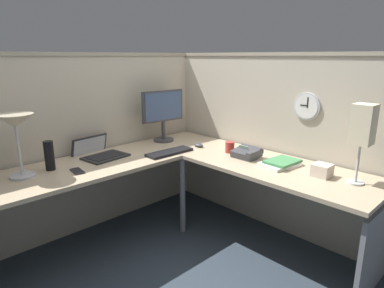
{
  "coord_description": "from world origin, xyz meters",
  "views": [
    {
      "loc": [
        -1.68,
        -1.86,
        1.55
      ],
      "look_at": [
        0.22,
        0.1,
        0.82
      ],
      "focal_mm": 31.01,
      "sensor_mm": 36.0,
      "label": 1
    }
  ],
  "objects_px": {
    "monitor": "(163,112)",
    "computer_mouse": "(199,145)",
    "laptop": "(98,153)",
    "office_phone": "(247,153)",
    "keyboard": "(170,152)",
    "desk_lamp_paper": "(363,127)",
    "coffee_mug": "(230,147)",
    "tissue_box": "(322,170)",
    "desk_lamp_dome": "(16,126)",
    "wall_clock": "(307,107)",
    "book_stack": "(281,163)",
    "thermos_flask": "(49,156)",
    "cell_phone": "(77,171)"
  },
  "relations": [
    {
      "from": "book_stack",
      "to": "desk_lamp_paper",
      "type": "xyz_separation_m",
      "value": [
        0.03,
        -0.54,
        0.36
      ]
    },
    {
      "from": "monitor",
      "to": "office_phone",
      "type": "xyz_separation_m",
      "value": [
        0.14,
        -0.92,
        -0.26
      ]
    },
    {
      "from": "book_stack",
      "to": "tissue_box",
      "type": "bearing_deg",
      "value": -90.28
    },
    {
      "from": "monitor",
      "to": "desk_lamp_paper",
      "type": "xyz_separation_m",
      "value": [
        0.19,
        -1.77,
        0.09
      ]
    },
    {
      "from": "monitor",
      "to": "computer_mouse",
      "type": "height_order",
      "value": "monitor"
    },
    {
      "from": "desk_lamp_paper",
      "to": "wall_clock",
      "type": "xyz_separation_m",
      "value": [
        0.28,
        0.52,
        0.04
      ]
    },
    {
      "from": "office_phone",
      "to": "monitor",
      "type": "bearing_deg",
      "value": 98.67
    },
    {
      "from": "coffee_mug",
      "to": "laptop",
      "type": "bearing_deg",
      "value": 140.64
    },
    {
      "from": "computer_mouse",
      "to": "cell_phone",
      "type": "relative_size",
      "value": 0.72
    },
    {
      "from": "coffee_mug",
      "to": "monitor",
      "type": "bearing_deg",
      "value": 102.28
    },
    {
      "from": "monitor",
      "to": "office_phone",
      "type": "relative_size",
      "value": 2.41
    },
    {
      "from": "computer_mouse",
      "to": "desk_lamp_dome",
      "type": "distance_m",
      "value": 1.52
    },
    {
      "from": "keyboard",
      "to": "office_phone",
      "type": "bearing_deg",
      "value": -53.26
    },
    {
      "from": "cell_phone",
      "to": "coffee_mug",
      "type": "distance_m",
      "value": 1.27
    },
    {
      "from": "office_phone",
      "to": "wall_clock",
      "type": "xyz_separation_m",
      "value": [
        0.33,
        -0.32,
        0.39
      ]
    },
    {
      "from": "laptop",
      "to": "computer_mouse",
      "type": "height_order",
      "value": "laptop"
    },
    {
      "from": "laptop",
      "to": "book_stack",
      "type": "distance_m",
      "value": 1.51
    },
    {
      "from": "keyboard",
      "to": "tissue_box",
      "type": "xyz_separation_m",
      "value": [
        0.4,
        -1.17,
        0.03
      ]
    },
    {
      "from": "desk_lamp_paper",
      "to": "keyboard",
      "type": "bearing_deg",
      "value": 107.49
    },
    {
      "from": "thermos_flask",
      "to": "wall_clock",
      "type": "xyz_separation_m",
      "value": [
        1.62,
        -1.16,
        0.32
      ]
    },
    {
      "from": "computer_mouse",
      "to": "coffee_mug",
      "type": "xyz_separation_m",
      "value": [
        0.07,
        -0.32,
        0.03
      ]
    },
    {
      "from": "keyboard",
      "to": "wall_clock",
      "type": "relative_size",
      "value": 1.95
    },
    {
      "from": "office_phone",
      "to": "tissue_box",
      "type": "distance_m",
      "value": 0.63
    },
    {
      "from": "office_phone",
      "to": "thermos_flask",
      "type": "bearing_deg",
      "value": 147.25
    },
    {
      "from": "laptop",
      "to": "thermos_flask",
      "type": "distance_m",
      "value": 0.45
    },
    {
      "from": "keyboard",
      "to": "tissue_box",
      "type": "relative_size",
      "value": 3.58
    },
    {
      "from": "computer_mouse",
      "to": "cell_phone",
      "type": "distance_m",
      "value": 1.13
    },
    {
      "from": "keyboard",
      "to": "computer_mouse",
      "type": "distance_m",
      "value": 0.34
    },
    {
      "from": "monitor",
      "to": "desk_lamp_dome",
      "type": "relative_size",
      "value": 1.12
    },
    {
      "from": "keyboard",
      "to": "computer_mouse",
      "type": "height_order",
      "value": "computer_mouse"
    },
    {
      "from": "computer_mouse",
      "to": "tissue_box",
      "type": "xyz_separation_m",
      "value": [
        0.07,
        -1.15,
        0.03
      ]
    },
    {
      "from": "office_phone",
      "to": "wall_clock",
      "type": "distance_m",
      "value": 0.61
    },
    {
      "from": "computer_mouse",
      "to": "wall_clock",
      "type": "distance_m",
      "value": 1.01
    },
    {
      "from": "office_phone",
      "to": "coffee_mug",
      "type": "relative_size",
      "value": 2.16
    },
    {
      "from": "office_phone",
      "to": "coffee_mug",
      "type": "distance_m",
      "value": 0.2
    },
    {
      "from": "laptop",
      "to": "office_phone",
      "type": "relative_size",
      "value": 2.03
    },
    {
      "from": "desk_lamp_dome",
      "to": "tissue_box",
      "type": "xyz_separation_m",
      "value": [
        1.51,
        -1.45,
        -0.32
      ]
    },
    {
      "from": "computer_mouse",
      "to": "coffee_mug",
      "type": "distance_m",
      "value": 0.33
    },
    {
      "from": "office_phone",
      "to": "desk_lamp_paper",
      "type": "distance_m",
      "value": 0.92
    },
    {
      "from": "computer_mouse",
      "to": "office_phone",
      "type": "distance_m",
      "value": 0.52
    },
    {
      "from": "monitor",
      "to": "desk_lamp_paper",
      "type": "distance_m",
      "value": 1.78
    },
    {
      "from": "computer_mouse",
      "to": "office_phone",
      "type": "relative_size",
      "value": 0.5
    },
    {
      "from": "desk_lamp_dome",
      "to": "coffee_mug",
      "type": "height_order",
      "value": "desk_lamp_dome"
    },
    {
      "from": "thermos_flask",
      "to": "desk_lamp_paper",
      "type": "height_order",
      "value": "desk_lamp_paper"
    },
    {
      "from": "desk_lamp_paper",
      "to": "tissue_box",
      "type": "bearing_deg",
      "value": 99.5
    },
    {
      "from": "keyboard",
      "to": "coffee_mug",
      "type": "height_order",
      "value": "coffee_mug"
    },
    {
      "from": "monitor",
      "to": "office_phone",
      "type": "bearing_deg",
      "value": -81.33
    },
    {
      "from": "desk_lamp_paper",
      "to": "office_phone",
      "type": "bearing_deg",
      "value": 93.67
    },
    {
      "from": "keyboard",
      "to": "desk_lamp_paper",
      "type": "relative_size",
      "value": 0.81
    },
    {
      "from": "computer_mouse",
      "to": "keyboard",
      "type": "bearing_deg",
      "value": 176.25
    }
  ]
}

